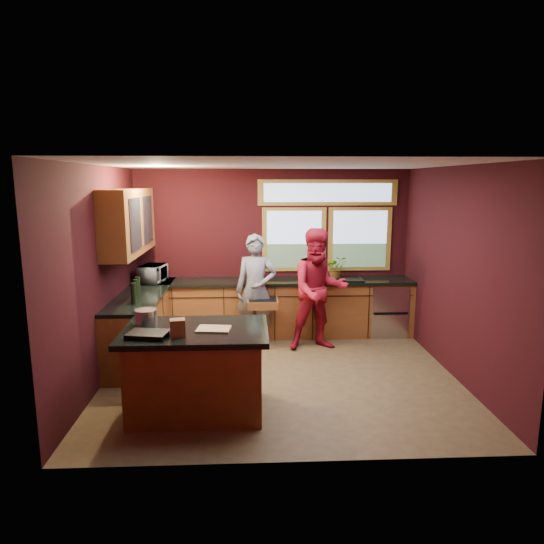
{
  "coord_description": "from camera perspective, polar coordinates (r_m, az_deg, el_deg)",
  "views": [
    {
      "loc": [
        -0.4,
        -5.98,
        2.5
      ],
      "look_at": [
        -0.09,
        0.4,
        1.3
      ],
      "focal_mm": 32.0,
      "sensor_mm": 36.0,
      "label": 1
    }
  ],
  "objects": [
    {
      "name": "floor",
      "position": [
        6.49,
        1.02,
        -12.04
      ],
      "size": [
        4.5,
        4.5,
        0.0
      ],
      "primitive_type": "plane",
      "color": "brown",
      "rests_on": "ground"
    },
    {
      "name": "microwave",
      "position": [
        7.88,
        -13.83,
        -0.18
      ],
      "size": [
        0.42,
        0.55,
        0.27
      ],
      "primitive_type": "imported",
      "rotation": [
        0.0,
        0.0,
        1.39
      ],
      "color": "#999999",
      "rests_on": "left_counter"
    },
    {
      "name": "stock_pot",
      "position": [
        5.5,
        -14.6,
        -5.2
      ],
      "size": [
        0.24,
        0.24,
        0.18
      ],
      "primitive_type": "cylinder",
      "color": "silver",
      "rests_on": "island"
    },
    {
      "name": "paper_towel",
      "position": [
        7.87,
        4.1,
        0.11
      ],
      "size": [
        0.12,
        0.12,
        0.28
      ],
      "primitive_type": "cylinder",
      "color": "silver",
      "rests_on": "back_counter"
    },
    {
      "name": "back_counter",
      "position": [
        7.97,
        1.66,
        -4.2
      ],
      "size": [
        4.5,
        0.64,
        0.93
      ],
      "color": "brown",
      "rests_on": "floor"
    },
    {
      "name": "person_red",
      "position": [
        7.25,
        5.53,
        -2.08
      ],
      "size": [
        0.96,
        0.79,
        1.83
      ],
      "primitive_type": "imported",
      "rotation": [
        0.0,
        0.0,
        0.12
      ],
      "color": "maroon",
      "rests_on": "floor"
    },
    {
      "name": "room_shell",
      "position": [
        6.35,
        -4.52,
        4.23
      ],
      "size": [
        4.52,
        4.02,
        2.71
      ],
      "color": "black",
      "rests_on": "ground"
    },
    {
      "name": "cutting_board",
      "position": [
        5.23,
        -6.88,
        -6.68
      ],
      "size": [
        0.38,
        0.29,
        0.02
      ],
      "primitive_type": "cube",
      "rotation": [
        0.0,
        0.0,
        -0.12
      ],
      "color": "#A77C56",
      "rests_on": "island"
    },
    {
      "name": "black_tray",
      "position": [
        5.12,
        -14.37,
        -7.13
      ],
      "size": [
        0.44,
        0.35,
        0.05
      ],
      "primitive_type": "cube",
      "rotation": [
        0.0,
        0.0,
        -0.17
      ],
      "color": "black",
      "rests_on": "island"
    },
    {
      "name": "person_grey",
      "position": [
        7.41,
        -1.91,
        -2.17
      ],
      "size": [
        0.69,
        0.51,
        1.72
      ],
      "primitive_type": "imported",
      "rotation": [
        0.0,
        0.0,
        -0.16
      ],
      "color": "slate",
      "rests_on": "floor"
    },
    {
      "name": "paper_bag",
      "position": [
        5.05,
        -11.05,
        -6.47
      ],
      "size": [
        0.17,
        0.15,
        0.18
      ],
      "primitive_type": "cube",
      "rotation": [
        0.0,
        0.0,
        0.2
      ],
      "color": "brown",
      "rests_on": "island"
    },
    {
      "name": "island",
      "position": [
        5.45,
        -8.87,
        -11.31
      ],
      "size": [
        1.55,
        1.05,
        0.95
      ],
      "color": "brown",
      "rests_on": "floor"
    },
    {
      "name": "left_counter",
      "position": [
        7.29,
        -14.99,
        -5.95
      ],
      "size": [
        0.64,
        2.3,
        0.93
      ],
      "color": "brown",
      "rests_on": "floor"
    },
    {
      "name": "potted_plant",
      "position": [
        7.98,
        7.55,
        0.54
      ],
      "size": [
        0.34,
        0.29,
        0.37
      ],
      "primitive_type": "imported",
      "color": "#999999",
      "rests_on": "back_counter"
    }
  ]
}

